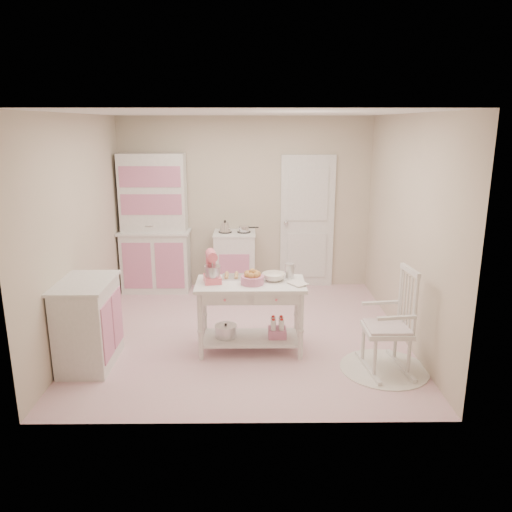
% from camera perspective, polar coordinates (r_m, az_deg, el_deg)
% --- Properties ---
extents(room_shell, '(3.84, 3.84, 2.62)m').
position_cam_1_polar(room_shell, '(5.73, -1.43, 6.47)').
color(room_shell, pink).
rests_on(room_shell, ground).
extents(door, '(0.82, 0.05, 2.04)m').
position_cam_1_polar(door, '(7.73, 5.87, 3.89)').
color(door, white).
rests_on(door, ground).
extents(hutch, '(1.06, 0.50, 2.08)m').
position_cam_1_polar(hutch, '(7.61, -11.55, 3.64)').
color(hutch, white).
rests_on(hutch, ground).
extents(stove, '(0.62, 0.57, 0.92)m').
position_cam_1_polar(stove, '(7.56, -2.43, -0.66)').
color(stove, white).
rests_on(stove, ground).
extents(base_cabinet, '(0.54, 0.84, 0.92)m').
position_cam_1_polar(base_cabinet, '(5.57, -18.63, -7.29)').
color(base_cabinet, white).
rests_on(base_cabinet, ground).
extents(lace_rug, '(0.92, 0.92, 0.01)m').
position_cam_1_polar(lace_rug, '(5.52, 14.43, -12.34)').
color(lace_rug, white).
rests_on(lace_rug, ground).
extents(rocking_chair, '(0.57, 0.77, 1.10)m').
position_cam_1_polar(rocking_chair, '(5.29, 14.81, -7.10)').
color(rocking_chair, white).
rests_on(rocking_chair, ground).
extents(work_table, '(1.20, 0.60, 0.80)m').
position_cam_1_polar(work_table, '(5.62, -0.62, -6.93)').
color(work_table, white).
rests_on(work_table, ground).
extents(stand_mixer, '(0.25, 0.31, 0.34)m').
position_cam_1_polar(stand_mixer, '(5.46, -5.05, -1.29)').
color(stand_mixer, '#FC6A7E').
rests_on(stand_mixer, work_table).
extents(cookie_tray, '(0.34, 0.24, 0.02)m').
position_cam_1_polar(cookie_tray, '(5.65, -2.16, -2.41)').
color(cookie_tray, silver).
rests_on(cookie_tray, work_table).
extents(bread_basket, '(0.25, 0.25, 0.09)m').
position_cam_1_polar(bread_basket, '(5.42, -0.42, -2.75)').
color(bread_basket, '#CF779D').
rests_on(bread_basket, work_table).
extents(mixing_bowl, '(0.26, 0.26, 0.08)m').
position_cam_1_polar(mixing_bowl, '(5.55, 2.05, -2.38)').
color(mixing_bowl, white).
rests_on(mixing_bowl, work_table).
extents(metal_pitcher, '(0.10, 0.10, 0.17)m').
position_cam_1_polar(metal_pitcher, '(5.62, 3.85, -1.70)').
color(metal_pitcher, silver).
rests_on(metal_pitcher, work_table).
extents(recipe_book, '(0.25, 0.26, 0.02)m').
position_cam_1_polar(recipe_book, '(5.38, 4.17, -3.32)').
color(recipe_book, white).
rests_on(recipe_book, work_table).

